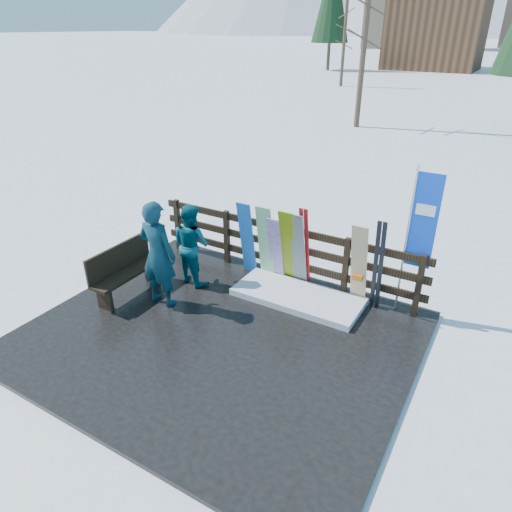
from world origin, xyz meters
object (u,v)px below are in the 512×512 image
Objects in this scene: snowboard_2 at (288,248)px; person_front at (158,254)px; snowboard_3 at (276,250)px; person_back at (191,244)px; rental_flag at (419,227)px; bench at (125,269)px; snowboard_1 at (266,243)px; snowboard_0 at (247,239)px; snowboard_5 at (359,265)px; snowboard_4 at (298,251)px.

person_front is at bearing -134.39° from snowboard_2.
person_back is (-1.40, -0.79, 0.11)m from snowboard_3.
rental_flag reaches higher than snowboard_2.
snowboard_3 is (-0.27, 0.00, -0.10)m from snowboard_2.
snowboard_3 is 0.54× the size of rental_flag.
snowboard_3 reaches higher than bench.
person_front reaches higher than snowboard_1.
snowboard_0 is 0.98× the size of person_back.
rental_flag reaches higher than person_back.
person_front is at bearing -129.39° from snowboard_3.
person_front reaches higher than snowboard_0.
person_front is 0.94m from person_back.
person_front reaches higher than snowboard_5.
person_back reaches higher than bench.
snowboard_3 is (2.18, 1.79, 0.17)m from bench.
snowboard_1 is at bearing -128.09° from person_front.
snowboard_3 is 2.65m from rental_flag.
rental_flag is 4.09m from person_back.
bench is 2.83m from snowboard_3.
snowboard_3 is 1.61m from person_back.
snowboard_3 is at bearing -139.23° from person_back.
snowboard_5 reaches higher than bench.
snowboard_3 is 0.86× the size of snowboard_5.
snowboard_0 is at bearing 180.00° from snowboard_2.
bench is at bearing -156.06° from rental_flag.
snowboard_1 is at bearing -180.00° from snowboard_5.
snowboard_3 is at bearing 180.00° from snowboard_4.
snowboard_4 is 1.00× the size of person_back.
snowboard_1 is 0.98× the size of person_back.
snowboard_1 is at bearing -180.00° from snowboard_3.
person_back is (-0.76, -0.79, 0.02)m from snowboard_0.
snowboard_2 reaches higher than snowboard_4.
snowboard_3 is 0.88× the size of snowboard_4.
snowboard_1 is (1.96, 1.79, 0.26)m from bench.
snowboard_4 is at bearing -172.28° from rental_flag.
snowboard_4 is 2.17m from rental_flag.
snowboard_5 is (2.27, 0.00, 0.02)m from snowboard_0.
snowboard_5 is at bearing 0.00° from snowboard_3.
snowboard_5 reaches higher than snowboard_4.
snowboard_2 reaches higher than snowboard_1.
snowboard_2 reaches higher than snowboard_3.
snowboard_2 is 2.36m from rental_flag.
snowboard_1 is 0.98× the size of snowboard_4.
snowboard_4 is 1.16m from snowboard_5.
snowboard_2 is 0.83× the size of person_front.
person_front is at bearing -137.73° from snowboard_4.
rental_flag is at bearing 6.24° from snowboard_3.
snowboard_4 is at bearing 0.00° from snowboard_2.
snowboard_1 is 0.97× the size of snowboard_2.
rental_flag is 4.39m from person_front.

